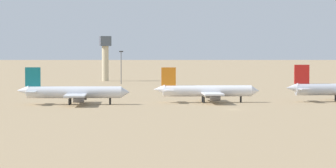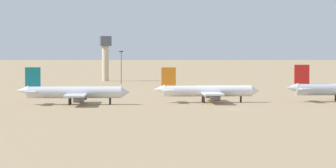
{
  "view_description": "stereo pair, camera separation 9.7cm",
  "coord_description": "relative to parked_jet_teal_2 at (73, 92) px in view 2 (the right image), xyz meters",
  "views": [
    {
      "loc": [
        -75.03,
        -248.67,
        18.38
      ],
      "look_at": [
        -12.78,
        26.74,
        6.0
      ],
      "focal_mm": 101.32,
      "sensor_mm": 36.0,
      "label": 1
    },
    {
      "loc": [
        -74.94,
        -248.69,
        18.38
      ],
      "look_at": [
        -12.78,
        26.74,
        6.0
      ],
      "focal_mm": 101.32,
      "sensor_mm": 36.0,
      "label": 2
    }
  ],
  "objects": [
    {
      "name": "ground",
      "position": [
        40.78,
        -30.36,
        -3.63
      ],
      "size": [
        4000.0,
        4000.0,
        0.0
      ],
      "primitive_type": "plane",
      "color": "#9E8460"
    },
    {
      "name": "ridge_center",
      "position": [
        67.92,
        1161.56,
        64.24
      ],
      "size": [
        398.55,
        351.21,
        135.74
      ],
      "primitive_type": "pyramid",
      "rotation": [
        0.0,
        0.0,
        0.19
      ],
      "color": "slate",
      "rests_on": "ground"
    },
    {
      "name": "ridge_east",
      "position": [
        317.77,
        977.05,
        44.59
      ],
      "size": [
        410.67,
        336.48,
        96.43
      ],
      "primitive_type": "pyramid",
      "rotation": [
        0.0,
        0.0,
        0.06
      ],
      "color": "slate",
      "rests_on": "ground"
    },
    {
      "name": "parked_jet_teal_2",
      "position": [
        0.0,
        0.0,
        0.0
      ],
      "size": [
        33.36,
        28.53,
        11.07
      ],
      "rotation": [
        0.0,
        0.0,
        -0.2
      ],
      "color": "silver",
      "rests_on": "ground"
    },
    {
      "name": "parked_jet_orange_3",
      "position": [
        40.97,
        0.62,
        -0.09
      ],
      "size": [
        32.62,
        27.77,
        10.79
      ],
      "rotation": [
        0.0,
        0.0,
        -0.16
      ],
      "color": "white",
      "rests_on": "ground"
    },
    {
      "name": "control_tower",
      "position": [
        36.17,
        168.64,
        9.32
      ],
      "size": [
        5.2,
        5.2,
        21.47
      ],
      "color": "#C6B793",
      "rests_on": "ground"
    },
    {
      "name": "light_pole_west",
      "position": [
        37.71,
        133.48,
        4.91
      ],
      "size": [
        1.8,
        0.5,
        14.7
      ],
      "color": "#59595E",
      "rests_on": "ground"
    }
  ]
}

